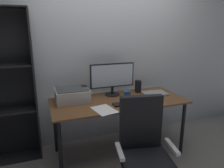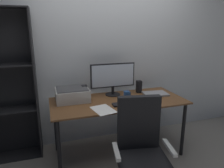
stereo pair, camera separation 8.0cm
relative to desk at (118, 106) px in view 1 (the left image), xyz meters
name	(u,v)px [view 1 (the left image)]	position (x,y,z in m)	size (l,w,h in m)	color
ground_plane	(118,152)	(0.00, 0.00, -0.66)	(12.00, 12.00, 0.00)	gray
back_wall	(105,51)	(0.00, 0.54, 0.64)	(6.40, 0.10, 2.60)	silver
desk	(118,106)	(0.00, 0.00, 0.00)	(1.66, 0.73, 0.74)	brown
monitor	(112,77)	(0.00, 0.23, 0.33)	(0.60, 0.20, 0.43)	black
keyboard	(125,104)	(0.02, -0.17, 0.09)	(0.29, 0.11, 0.02)	black
mouse	(141,101)	(0.23, -0.18, 0.09)	(0.06, 0.10, 0.03)	black
coffee_mug	(126,95)	(0.11, 0.00, 0.13)	(0.09, 0.08, 0.11)	#285193
laptop	(154,93)	(0.55, 0.06, 0.09)	(0.32, 0.23, 0.02)	#99999E
speaker_left	(84,92)	(-0.39, 0.22, 0.16)	(0.06, 0.07, 0.17)	black
speaker_right	(138,86)	(0.38, 0.22, 0.16)	(0.06, 0.07, 0.17)	black
printer	(72,95)	(-0.55, 0.17, 0.16)	(0.40, 0.34, 0.16)	silver
paper_sheet	(104,110)	(-0.27, -0.25, 0.08)	(0.21, 0.30, 0.00)	white
office_chair	(144,157)	(-0.07, -0.81, -0.20)	(0.56, 0.55, 1.01)	silver
bookshelf	(2,90)	(-1.34, 0.37, 0.25)	(0.72, 0.28, 1.84)	black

